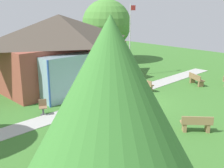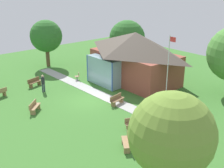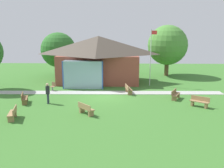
# 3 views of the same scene
# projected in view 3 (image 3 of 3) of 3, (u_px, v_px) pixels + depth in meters

# --- Properties ---
(ground_plane) EXTENTS (44.00, 44.00, 0.00)m
(ground_plane) POSITION_uv_depth(u_px,v_px,m) (105.00, 97.00, 23.61)
(ground_plane) COLOR #3D752D
(pavilion) EXTENTS (9.95, 6.84, 5.26)m
(pavilion) POSITION_uv_depth(u_px,v_px,m) (98.00, 58.00, 29.47)
(pavilion) COLOR brown
(pavilion) RESTS_ON ground_plane
(footpath) EXTENTS (22.54, 1.70, 0.03)m
(footpath) POSITION_uv_depth(u_px,v_px,m) (106.00, 93.00, 25.15)
(footpath) COLOR #ADADA8
(footpath) RESTS_ON ground_plane
(flagpole) EXTENTS (0.64, 0.08, 6.03)m
(flagpole) POSITION_uv_depth(u_px,v_px,m) (151.00, 55.00, 27.59)
(flagpole) COLOR silver
(flagpole) RESTS_ON ground_plane
(bench_lawn_far_right) EXTENTS (1.47, 1.23, 0.84)m
(bench_lawn_far_right) POSITION_uv_depth(u_px,v_px,m) (200.00, 102.00, 20.67)
(bench_lawn_far_right) COLOR #9E7A51
(bench_lawn_far_right) RESTS_ON ground_plane
(bench_mid_right) EXTENTS (1.06, 1.54, 0.84)m
(bench_mid_right) POSITION_uv_depth(u_px,v_px,m) (175.00, 95.00, 22.87)
(bench_mid_right) COLOR olive
(bench_mid_right) RESTS_ON ground_plane
(bench_front_left) EXTENTS (0.76, 1.56, 0.84)m
(bench_front_left) POSITION_uv_depth(u_px,v_px,m) (13.00, 114.00, 17.92)
(bench_front_left) COLOR #9E7A51
(bench_front_left) RESTS_ON ground_plane
(bench_rear_near_path) EXTENTS (0.69, 1.55, 0.84)m
(bench_rear_near_path) POSITION_uv_depth(u_px,v_px,m) (128.00, 90.00, 24.77)
(bench_rear_near_path) COLOR olive
(bench_rear_near_path) RESTS_ON ground_plane
(bench_front_center) EXTENTS (1.34, 1.40, 0.84)m
(bench_front_center) POSITION_uv_depth(u_px,v_px,m) (86.00, 109.00, 18.88)
(bench_front_center) COLOR #9E7A51
(bench_front_center) RESTS_ON ground_plane
(bench_mid_left) EXTENTS (0.82, 1.56, 0.84)m
(bench_mid_left) POSITION_uv_depth(u_px,v_px,m) (24.00, 99.00, 21.66)
(bench_mid_left) COLOR brown
(bench_mid_left) RESTS_ON ground_plane
(patio_chair_west) EXTENTS (0.60, 0.60, 0.86)m
(patio_chair_west) POSITION_uv_depth(u_px,v_px,m) (53.00, 87.00, 25.89)
(patio_chair_west) COLOR #8C6B4C
(patio_chair_west) RESTS_ON ground_plane
(visitor_strolling_lawn) EXTENTS (0.34, 0.34, 1.74)m
(visitor_strolling_lawn) POSITION_uv_depth(u_px,v_px,m) (48.00, 92.00, 21.42)
(visitor_strolling_lawn) COLOR #2D3347
(visitor_strolling_lawn) RESTS_ON ground_plane
(tree_behind_pavilion_right) EXTENTS (5.09, 5.09, 6.51)m
(tree_behind_pavilion_right) POSITION_uv_depth(u_px,v_px,m) (168.00, 45.00, 33.19)
(tree_behind_pavilion_right) COLOR brown
(tree_behind_pavilion_right) RESTS_ON ground_plane
(tree_behind_pavilion_left) EXTENTS (4.52, 4.52, 5.58)m
(tree_behind_pavilion_left) POSITION_uv_depth(u_px,v_px,m) (58.00, 50.00, 33.61)
(tree_behind_pavilion_left) COLOR brown
(tree_behind_pavilion_left) RESTS_ON ground_plane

